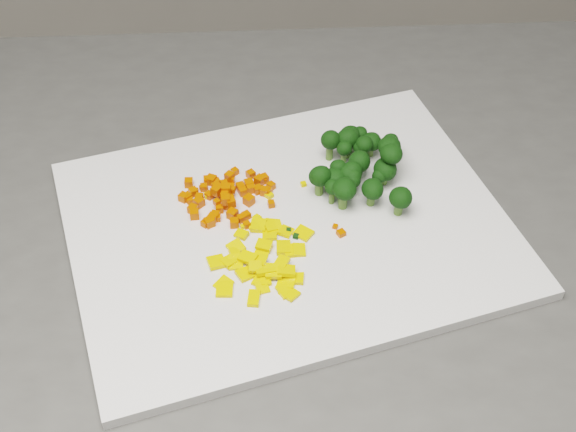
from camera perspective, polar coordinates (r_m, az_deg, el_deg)
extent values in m
cube|color=white|center=(0.82, 0.00, -0.78)|extent=(0.48, 0.40, 0.01)
cube|color=#D03E02|center=(0.83, -4.09, 0.98)|extent=(0.01, 0.01, 0.01)
cube|color=#D03E02|center=(0.86, -1.72, 2.69)|extent=(0.01, 0.01, 0.01)
cube|color=#D03E02|center=(0.86, -6.03, 2.02)|extent=(0.01, 0.01, 0.01)
cube|color=#D03E02|center=(0.84, -5.20, 1.77)|extent=(0.01, 0.01, 0.01)
cube|color=#D03E02|center=(0.84, -4.26, 1.23)|extent=(0.01, 0.01, 0.01)
cube|color=#D03E02|center=(0.86, -7.07, 2.37)|extent=(0.01, 0.01, 0.01)
cube|color=#D03E02|center=(0.85, -7.11, 1.22)|extent=(0.01, 0.01, 0.01)
cube|color=#D03E02|center=(0.86, -2.80, 2.29)|extent=(0.01, 0.01, 0.01)
cube|color=#D03E02|center=(0.81, -2.94, -0.62)|extent=(0.01, 0.01, 0.01)
cube|color=#D03E02|center=(0.85, -7.44, 1.33)|extent=(0.01, 0.01, 0.01)
cube|color=#D03E02|center=(0.85, -2.68, 1.97)|extent=(0.01, 0.01, 0.01)
cube|color=#D03E02|center=(0.86, -5.11, 2.43)|extent=(0.01, 0.01, 0.01)
cube|color=#D03E02|center=(0.83, -4.46, 1.17)|extent=(0.01, 0.01, 0.01)
cube|color=#D03E02|center=(0.85, -6.33, 1.32)|extent=(0.01, 0.01, 0.01)
cube|color=#D03E02|center=(0.85, -4.18, 2.84)|extent=(0.01, 0.01, 0.01)
cube|color=#D03E02|center=(0.84, -6.97, 1.10)|extent=(0.01, 0.01, 0.01)
cube|color=#D03E02|center=(0.84, -5.13, 1.81)|extent=(0.01, 0.01, 0.01)
cube|color=#D03E02|center=(0.82, -5.62, -0.44)|extent=(0.01, 0.01, 0.01)
cube|color=#D03E02|center=(0.83, -4.54, 1.50)|extent=(0.01, 0.01, 0.01)
cube|color=#D03E02|center=(0.85, -6.69, 1.72)|extent=(0.01, 0.01, 0.01)
cube|color=#D03E02|center=(0.82, -5.39, -0.16)|extent=(0.01, 0.01, 0.01)
cube|color=#D03E02|center=(0.87, -3.80, 3.18)|extent=(0.01, 0.01, 0.01)
cube|color=#D03E02|center=(0.82, -5.92, -0.52)|extent=(0.01, 0.01, 0.01)
cube|color=#D03E02|center=(0.87, -2.67, 2.98)|extent=(0.01, 0.01, 0.01)
cube|color=#D03E02|center=(0.83, -4.89, 0.53)|extent=(0.01, 0.01, 0.01)
cube|color=#D03E02|center=(0.86, -5.47, 2.56)|extent=(0.01, 0.01, 0.01)
cube|color=#D03E02|center=(0.84, -2.80, 1.13)|extent=(0.01, 0.01, 0.01)
cube|color=#D03E02|center=(0.85, -4.12, 2.01)|extent=(0.01, 0.01, 0.01)
cube|color=#D03E02|center=(0.84, -3.98, 1.88)|extent=(0.01, 0.01, 0.01)
cube|color=#D03E02|center=(0.82, -3.35, -0.16)|extent=(0.01, 0.01, 0.01)
cube|color=#D03E02|center=(0.84, -6.35, 0.97)|extent=(0.01, 0.01, 0.01)
cube|color=#D03E02|center=(0.86, -5.74, 2.53)|extent=(0.01, 0.01, 0.01)
cube|color=#D03E02|center=(0.86, -1.78, 2.54)|extent=(0.01, 0.01, 0.01)
cube|color=#D03E02|center=(0.85, -7.17, 1.34)|extent=(0.01, 0.01, 0.01)
cube|color=#D03E02|center=(0.85, -1.66, 1.76)|extent=(0.01, 0.01, 0.01)
cube|color=#D03E02|center=(0.86, -2.02, 2.56)|extent=(0.01, 0.01, 0.01)
cube|color=#D03E02|center=(0.85, -2.47, 1.96)|extent=(0.01, 0.01, 0.01)
cube|color=#D03E02|center=(0.85, -6.76, 1.71)|extent=(0.01, 0.01, 0.01)
cube|color=#D03E02|center=(0.84, -4.43, 1.94)|extent=(0.01, 0.01, 0.01)
cube|color=#D03E02|center=(0.85, -4.55, 2.28)|extent=(0.01, 0.01, 0.01)
cube|color=#D03E02|center=(0.82, -2.98, 0.05)|extent=(0.01, 0.01, 0.01)
cube|color=#D03E02|center=(0.85, -3.24, 1.77)|extent=(0.01, 0.01, 0.01)
cube|color=#D03E02|center=(0.85, -5.62, 1.47)|extent=(0.01, 0.01, 0.01)
cube|color=#D03E02|center=(0.84, -4.48, 1.53)|extent=(0.01, 0.01, 0.01)
cube|color=#D03E02|center=(0.86, -6.01, 2.04)|extent=(0.01, 0.01, 0.01)
cube|color=#D03E02|center=(0.83, -6.79, 0.49)|extent=(0.01, 0.01, 0.01)
cube|color=#D03E02|center=(0.84, -4.60, 1.38)|extent=(0.01, 0.01, 0.01)
cube|color=#D03E02|center=(0.83, -6.67, 0.13)|extent=(0.01, 0.01, 0.01)
cube|color=#D03E02|center=(0.85, -5.10, 2.09)|extent=(0.01, 0.01, 0.01)
cube|color=#D03E02|center=(0.85, -2.16, 1.89)|extent=(0.01, 0.01, 0.01)
cube|color=#D03E02|center=(0.82, -5.20, 0.02)|extent=(0.01, 0.01, 0.01)
cube|color=#D03E02|center=(0.82, -5.04, -0.12)|extent=(0.01, 0.01, 0.01)
cube|color=#D03E02|center=(0.85, -1.21, 2.15)|extent=(0.01, 0.01, 0.01)
cube|color=#D03E02|center=(0.85, -4.05, 2.61)|extent=(0.01, 0.01, 0.01)
cube|color=#D03E02|center=(0.86, -2.79, 2.29)|extent=(0.01, 0.01, 0.01)
cube|color=#D03E02|center=(0.81, -3.83, -0.49)|extent=(0.01, 0.01, 0.01)
cube|color=#D03E02|center=(0.85, -1.48, 1.77)|extent=(0.01, 0.01, 0.01)
cube|color=#D03E02|center=(0.83, -4.38, 0.81)|extent=(0.01, 0.01, 0.01)
cube|color=#D03E02|center=(0.83, -1.20, 0.86)|extent=(0.01, 0.01, 0.01)
cube|color=#D03E02|center=(0.83, -5.09, 0.98)|extent=(0.01, 0.01, 0.01)
cube|color=#D03E02|center=(0.82, -3.97, 0.14)|extent=(0.01, 0.01, 0.01)
cube|color=#D03E02|center=(0.84, -4.56, 1.98)|extent=(0.01, 0.01, 0.01)
cube|color=#D03E02|center=(0.85, -3.40, 2.08)|extent=(0.01, 0.01, 0.01)
cube|color=#D03E02|center=(0.82, -5.25, -0.07)|extent=(0.01, 0.01, 0.01)
cube|color=yellow|center=(0.76, -0.21, -5.34)|extent=(0.02, 0.02, 0.00)
cube|color=yellow|center=(0.76, -0.13, -4.79)|extent=(0.02, 0.02, 0.01)
cube|color=yellow|center=(0.77, -0.45, -3.33)|extent=(0.02, 0.02, 0.01)
cube|color=yellow|center=(0.79, -0.32, -2.25)|extent=(0.02, 0.02, 0.01)
cube|color=yellow|center=(0.81, -3.33, -1.32)|extent=(0.02, 0.02, 0.01)
cube|color=yellow|center=(0.81, -0.92, -0.85)|extent=(0.02, 0.02, 0.01)
cube|color=yellow|center=(0.76, -4.61, -4.85)|extent=(0.02, 0.02, 0.01)
cube|color=yellow|center=(0.81, 1.10, -1.24)|extent=(0.02, 0.02, 0.01)
cube|color=yellow|center=(0.76, -1.94, -4.68)|extent=(0.02, 0.02, 0.01)
cube|color=yellow|center=(0.79, 0.79, -2.44)|extent=(0.01, 0.02, 0.01)
cube|color=yellow|center=(0.79, 0.10, -2.49)|extent=(0.01, 0.02, 0.00)
cube|color=yellow|center=(0.81, -0.15, -1.10)|extent=(0.02, 0.02, 0.01)
cube|color=yellow|center=(0.81, -2.15, -0.74)|extent=(0.02, 0.02, 0.01)
cube|color=yellow|center=(0.76, -1.60, -3.90)|extent=(0.02, 0.01, 0.01)
cube|color=yellow|center=(0.75, -2.45, -5.87)|extent=(0.02, 0.02, 0.01)
cube|color=yellow|center=(0.76, -1.04, -3.94)|extent=(0.02, 0.02, 0.01)
cube|color=yellow|center=(0.76, -4.53, -5.22)|extent=(0.02, 0.02, 0.00)
cube|color=yellow|center=(0.79, -3.73, -2.23)|extent=(0.02, 0.02, 0.01)
cube|color=yellow|center=(0.75, 0.10, -5.52)|extent=(0.02, 0.02, 0.01)
cube|color=yellow|center=(0.79, -1.75, -2.42)|extent=(0.02, 0.02, 0.00)
cube|color=yellow|center=(0.77, -3.05, -4.15)|extent=(0.02, 0.02, 0.01)
cube|color=yellow|center=(0.79, -1.72, -2.06)|extent=(0.02, 0.02, 0.00)
cube|color=yellow|center=(0.79, -3.81, -2.64)|extent=(0.01, 0.01, 0.01)
cube|color=yellow|center=(0.78, -5.12, -3.28)|extent=(0.02, 0.02, 0.01)
cube|color=yellow|center=(0.76, -1.85, -5.10)|extent=(0.01, 0.02, 0.01)
cube|color=yellow|center=(0.78, -3.74, -3.31)|extent=(0.02, 0.02, 0.01)
cube|color=yellow|center=(0.81, -1.23, -0.80)|extent=(0.01, 0.01, 0.01)
cube|color=yellow|center=(0.77, -2.03, -3.13)|extent=(0.02, 0.02, 0.00)
cube|color=yellow|center=(0.80, -1.31, -1.35)|extent=(0.02, 0.02, 0.01)
cube|color=yellow|center=(0.77, -2.36, -3.63)|extent=(0.01, 0.01, 0.01)
cube|color=yellow|center=(0.77, 0.64, -4.48)|extent=(0.02, 0.02, 0.01)
cube|color=yellow|center=(0.82, -1.20, -0.53)|extent=(0.02, 0.02, 0.00)
cube|color=yellow|center=(0.81, -2.14, -0.63)|extent=(0.02, 0.02, 0.01)
cube|color=yellow|center=(0.76, -0.11, -3.91)|extent=(0.02, 0.02, 0.01)
cube|color=yellow|center=(0.78, -4.09, -3.18)|extent=(0.02, 0.02, 0.01)
cube|color=yellow|center=(0.78, -2.86, -2.97)|extent=(0.02, 0.02, 0.01)
cube|color=yellow|center=(0.76, -1.65, -4.57)|extent=(0.01, 0.01, 0.00)
cube|color=black|center=(0.79, -0.39, -2.58)|extent=(0.01, 0.01, 0.00)
cube|color=yellow|center=(0.86, 1.10, 2.29)|extent=(0.01, 0.01, 0.00)
cube|color=yellow|center=(0.85, -5.74, 1.46)|extent=(0.01, 0.01, 0.00)
cube|color=#D03E02|center=(0.81, 3.38, -0.75)|extent=(0.01, 0.01, 0.00)
cube|color=black|center=(0.81, 0.05, -1.01)|extent=(0.01, 0.01, 0.00)
cube|color=yellow|center=(0.85, 3.84, 1.58)|extent=(0.00, 0.00, 0.00)
cube|color=black|center=(0.80, 0.57, -1.44)|extent=(0.01, 0.01, 0.00)
cube|color=yellow|center=(0.84, -1.35, 1.47)|extent=(0.01, 0.01, 0.00)
cube|color=#D03E02|center=(0.81, 3.80, -1.22)|extent=(0.01, 0.01, 0.01)
cube|color=yellow|center=(0.81, -3.24, -0.75)|extent=(0.01, 0.01, 0.00)
cube|color=yellow|center=(0.82, -2.22, -0.16)|extent=(0.01, 0.01, 0.01)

